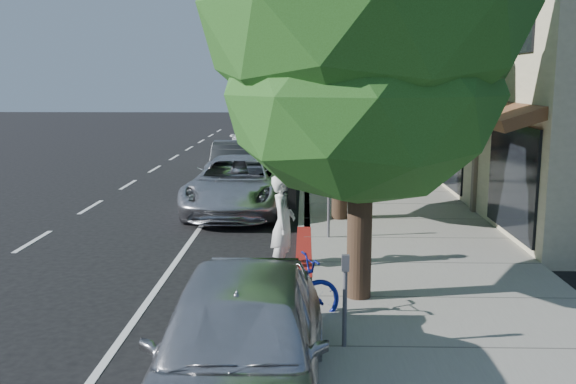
{
  "coord_description": "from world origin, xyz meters",
  "views": [
    {
      "loc": [
        0.02,
        -12.08,
        3.66
      ],
      "look_at": [
        -0.33,
        1.03,
        1.35
      ],
      "focal_mm": 40.0,
      "sensor_mm": 36.0,
      "label": 1
    }
  ],
  "objects_px": {
    "bicycle": "(276,294)",
    "dark_suv_far": "(272,132)",
    "street_tree_4": "(322,62)",
    "silver_suv": "(237,184)",
    "street_tree_1": "(342,50)",
    "street_tree_2": "(332,57)",
    "street_tree_0": "(364,15)",
    "near_car_a": "(240,345)",
    "street_tree_3": "(326,57)",
    "cyclist": "(283,224)",
    "street_tree_5": "(320,68)",
    "dark_sedan": "(238,166)",
    "white_pickup": "(257,142)",
    "pedestrian": "(371,150)"
  },
  "relations": [
    {
      "from": "cyclist",
      "to": "pedestrian",
      "type": "bearing_deg",
      "value": -5.96
    },
    {
      "from": "cyclist",
      "to": "near_car_a",
      "type": "bearing_deg",
      "value": -175.42
    },
    {
      "from": "street_tree_2",
      "to": "street_tree_5",
      "type": "xyz_separation_m",
      "value": [
        0.0,
        18.0,
        -0.07
      ]
    },
    {
      "from": "street_tree_1",
      "to": "bicycle",
      "type": "relative_size",
      "value": 3.67
    },
    {
      "from": "white_pickup",
      "to": "dark_suv_far",
      "type": "distance_m",
      "value": 6.44
    },
    {
      "from": "dark_suv_far",
      "to": "dark_sedan",
      "type": "bearing_deg",
      "value": -93.89
    },
    {
      "from": "cyclist",
      "to": "pedestrian",
      "type": "relative_size",
      "value": 1.0
    },
    {
      "from": "street_tree_4",
      "to": "dark_suv_far",
      "type": "xyz_separation_m",
      "value": [
        -2.74,
        1.49,
        -3.79
      ]
    },
    {
      "from": "street_tree_1",
      "to": "street_tree_2",
      "type": "height_order",
      "value": "street_tree_1"
    },
    {
      "from": "dark_suv_far",
      "to": "street_tree_4",
      "type": "bearing_deg",
      "value": -31.01
    },
    {
      "from": "cyclist",
      "to": "silver_suv",
      "type": "xyz_separation_m",
      "value": [
        -1.48,
        5.69,
        -0.18
      ]
    },
    {
      "from": "street_tree_1",
      "to": "street_tree_3",
      "type": "height_order",
      "value": "street_tree_3"
    },
    {
      "from": "cyclist",
      "to": "dark_suv_far",
      "type": "xyz_separation_m",
      "value": [
        -1.45,
        23.68,
        -0.2
      ]
    },
    {
      "from": "street_tree_4",
      "to": "pedestrian",
      "type": "bearing_deg",
      "value": -81.59
    },
    {
      "from": "cyclist",
      "to": "dark_suv_far",
      "type": "distance_m",
      "value": 23.72
    },
    {
      "from": "street_tree_5",
      "to": "silver_suv",
      "type": "height_order",
      "value": "street_tree_5"
    },
    {
      "from": "bicycle",
      "to": "dark_suv_far",
      "type": "distance_m",
      "value": 26.53
    },
    {
      "from": "street_tree_4",
      "to": "bicycle",
      "type": "relative_size",
      "value": 3.68
    },
    {
      "from": "street_tree_2",
      "to": "dark_sedan",
      "type": "bearing_deg",
      "value": -162.12
    },
    {
      "from": "street_tree_0",
      "to": "silver_suv",
      "type": "distance_m",
      "value": 8.87
    },
    {
      "from": "street_tree_0",
      "to": "street_tree_1",
      "type": "xyz_separation_m",
      "value": [
        -0.0,
        6.0,
        -0.25
      ]
    },
    {
      "from": "street_tree_2",
      "to": "bicycle",
      "type": "height_order",
      "value": "street_tree_2"
    },
    {
      "from": "bicycle",
      "to": "silver_suv",
      "type": "bearing_deg",
      "value": -11.14
    },
    {
      "from": "street_tree_5",
      "to": "near_car_a",
      "type": "distance_m",
      "value": 33.72
    },
    {
      "from": "silver_suv",
      "to": "street_tree_0",
      "type": "bearing_deg",
      "value": -68.76
    },
    {
      "from": "white_pickup",
      "to": "street_tree_2",
      "type": "bearing_deg",
      "value": -70.36
    },
    {
      "from": "street_tree_2",
      "to": "dark_sedan",
      "type": "xyz_separation_m",
      "value": [
        -3.1,
        -1.0,
        -3.59
      ]
    },
    {
      "from": "street_tree_1",
      "to": "street_tree_2",
      "type": "xyz_separation_m",
      "value": [
        0.0,
        6.0,
        0.03
      ]
    },
    {
      "from": "dark_sedan",
      "to": "dark_suv_far",
      "type": "height_order",
      "value": "dark_sedan"
    },
    {
      "from": "dark_sedan",
      "to": "near_car_a",
      "type": "bearing_deg",
      "value": -86.58
    },
    {
      "from": "street_tree_2",
      "to": "street_tree_4",
      "type": "relative_size",
      "value": 0.98
    },
    {
      "from": "street_tree_1",
      "to": "silver_suv",
      "type": "distance_m",
      "value": 4.78
    },
    {
      "from": "street_tree_5",
      "to": "dark_sedan",
      "type": "distance_m",
      "value": 19.57
    },
    {
      "from": "silver_suv",
      "to": "dark_suv_far",
      "type": "distance_m",
      "value": 17.99
    },
    {
      "from": "white_pickup",
      "to": "near_car_a",
      "type": "relative_size",
      "value": 1.24
    },
    {
      "from": "near_car_a",
      "to": "bicycle",
      "type": "bearing_deg",
      "value": 83.31
    },
    {
      "from": "dark_sedan",
      "to": "near_car_a",
      "type": "height_order",
      "value": "dark_sedan"
    },
    {
      "from": "street_tree_0",
      "to": "dark_sedan",
      "type": "height_order",
      "value": "street_tree_0"
    },
    {
      "from": "street_tree_4",
      "to": "silver_suv",
      "type": "height_order",
      "value": "street_tree_4"
    },
    {
      "from": "silver_suv",
      "to": "near_car_a",
      "type": "height_order",
      "value": "near_car_a"
    },
    {
      "from": "street_tree_2",
      "to": "white_pickup",
      "type": "bearing_deg",
      "value": 113.7
    },
    {
      "from": "dark_suv_far",
      "to": "silver_suv",
      "type": "bearing_deg",
      "value": -92.56
    },
    {
      "from": "silver_suv",
      "to": "near_car_a",
      "type": "bearing_deg",
      "value": -82.89
    },
    {
      "from": "street_tree_0",
      "to": "near_car_a",
      "type": "xyz_separation_m",
      "value": [
        -1.59,
        -3.5,
        -3.81
      ]
    },
    {
      "from": "white_pickup",
      "to": "dark_suv_far",
      "type": "xyz_separation_m",
      "value": [
        0.36,
        6.43,
        -0.1
      ]
    },
    {
      "from": "cyclist",
      "to": "silver_suv",
      "type": "bearing_deg",
      "value": 22.3
    },
    {
      "from": "street_tree_5",
      "to": "silver_suv",
      "type": "xyz_separation_m",
      "value": [
        -2.77,
        -22.5,
        -3.56
      ]
    },
    {
      "from": "bicycle",
      "to": "near_car_a",
      "type": "bearing_deg",
      "value": 152.51
    },
    {
      "from": "street_tree_4",
      "to": "near_car_a",
      "type": "distance_m",
      "value": 27.8
    },
    {
      "from": "near_car_a",
      "to": "silver_suv",
      "type": "bearing_deg",
      "value": 95.99
    }
  ]
}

